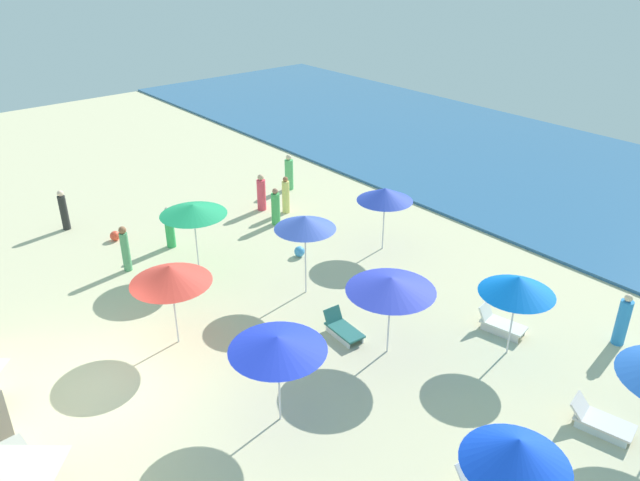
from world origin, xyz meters
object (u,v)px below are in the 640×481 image
at_px(beachgoer_5, 261,193).
at_px(beach_ball_1, 115,236).
at_px(umbrella_2, 517,452).
at_px(beach_ball_0, 300,251).
at_px(umbrella_1, 170,274).
at_px(beachgoer_0, 623,321).
at_px(umbrella_8, 391,284).
at_px(cooler_box_2, 257,343).
at_px(umbrella_0, 193,210).
at_px(umbrella_6, 278,343).
at_px(beachgoer_4, 276,208).
at_px(lounge_chair_8_0, 342,328).
at_px(umbrella_5, 305,222).
at_px(beachgoer_2, 125,249).
at_px(umbrella_4, 385,194).
at_px(umbrella_3, 518,285).
at_px(beachgoer_7, 286,196).
at_px(beachgoer_6, 170,228).
at_px(lounge_chair_3_0, 500,323).
at_px(beachgoer_1, 64,211).
at_px(beachgoer_3, 289,173).
at_px(lounge_chair_7_1, 600,421).

bearing_deg(beachgoer_5, beach_ball_1, 100.34).
xyz_separation_m(umbrella_2, beach_ball_0, (-11.67, 4.42, -2.36)).
bearing_deg(umbrella_1, beachgoer_0, 49.92).
xyz_separation_m(umbrella_8, cooler_box_2, (-2.37, -2.72, -1.95)).
relative_size(umbrella_0, cooler_box_2, 5.15).
bearing_deg(beach_ball_0, umbrella_6, -41.30).
bearing_deg(beachgoer_4, lounge_chair_8_0, 65.59).
bearing_deg(beachgoer_4, beach_ball_1, -28.06).
bearing_deg(umbrella_1, beach_ball_0, 107.63).
height_order(umbrella_5, beach_ball_0, umbrella_5).
bearing_deg(beach_ball_0, beachgoer_5, 162.43).
height_order(lounge_chair_8_0, beachgoer_0, beachgoer_0).
distance_m(umbrella_5, beachgoer_2, 6.53).
bearing_deg(beachgoer_4, umbrella_4, 110.14).
distance_m(umbrella_3, beachgoer_7, 11.66).
bearing_deg(beachgoer_6, beachgoer_2, -138.38).
xyz_separation_m(umbrella_6, beachgoer_0, (3.67, 9.15, -1.46)).
bearing_deg(lounge_chair_3_0, beachgoer_4, 82.57).
relative_size(lounge_chair_3_0, beachgoer_5, 0.91).
distance_m(umbrella_8, beachgoer_5, 10.75).
relative_size(umbrella_8, beachgoer_5, 1.54).
distance_m(umbrella_3, beachgoer_1, 17.09).
xyz_separation_m(umbrella_0, umbrella_2, (13.13, -1.16, 0.30)).
bearing_deg(beachgoer_5, beachgoer_0, -148.95).
distance_m(umbrella_4, beach_ball_1, 10.22).
height_order(lounge_chair_8_0, beachgoer_1, beachgoer_1).
xyz_separation_m(beachgoer_5, beachgoer_6, (0.64, -4.52, 0.01)).
distance_m(umbrella_2, umbrella_8, 6.38).
bearing_deg(umbrella_1, beachgoer_6, 154.13).
relative_size(beachgoer_1, beachgoer_2, 0.98).
xyz_separation_m(beachgoer_3, beachgoer_5, (1.10, -2.27, -0.02)).
distance_m(umbrella_5, beachgoer_7, 6.63).
height_order(beachgoer_4, cooler_box_2, beachgoer_4).
xyz_separation_m(beachgoer_4, beach_ball_1, (-2.69, -5.53, -0.51)).
distance_m(lounge_chair_8_0, beachgoer_7, 8.96).
bearing_deg(beachgoer_1, umbrella_2, -175.83).
bearing_deg(lounge_chair_7_1, beachgoer_6, 90.02).
relative_size(lounge_chair_3_0, umbrella_5, 0.53).
relative_size(umbrella_6, beachgoer_7, 1.53).
xyz_separation_m(beachgoer_3, beachgoer_6, (1.74, -6.79, -0.01)).
xyz_separation_m(lounge_chair_7_1, beachgoer_7, (-14.64, 1.87, 0.49)).
distance_m(umbrella_1, beachgoer_2, 5.08).
xyz_separation_m(lounge_chair_7_1, beach_ball_0, (-11.24, -0.09, -0.05)).
height_order(beachgoer_5, beach_ball_1, beachgoer_5).
xyz_separation_m(umbrella_3, umbrella_5, (-6.07, -2.27, 0.32)).
height_order(umbrella_3, beachgoer_3, umbrella_3).
relative_size(umbrella_1, beachgoer_3, 1.52).
height_order(beachgoer_4, beachgoer_6, beachgoer_6).
distance_m(umbrella_4, umbrella_6, 9.43).
bearing_deg(beachgoer_7, beachgoer_5, -88.64).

